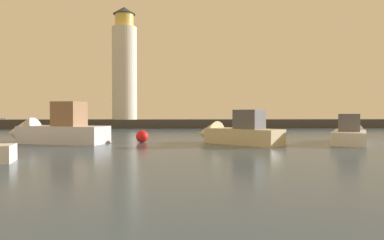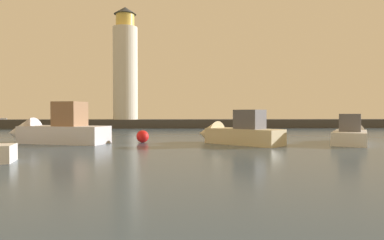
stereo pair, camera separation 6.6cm
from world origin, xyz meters
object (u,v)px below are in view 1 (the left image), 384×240
motorboat_2 (350,134)px  mooring_buoy (142,136)px  motorboat_1 (50,131)px  lighthouse (124,66)px  motorboat_0 (232,133)px

motorboat_2 → mooring_buoy: 18.64m
motorboat_1 → motorboat_2: size_ratio=1.15×
lighthouse → motorboat_1: lighthouse is taller
lighthouse → motorboat_1: bearing=-94.3°
lighthouse → motorboat_1: 30.71m
motorboat_1 → mooring_buoy: bearing=-0.3°
lighthouse → motorboat_0: size_ratio=2.58×
motorboat_0 → motorboat_2: size_ratio=0.87×
motorboat_1 → motorboat_0: bearing=-4.7°
motorboat_2 → mooring_buoy: bearing=178.4°
motorboat_1 → motorboat_2: (26.62, -0.54, -0.33)m
motorboat_2 → lighthouse: bearing=129.5°
lighthouse → mooring_buoy: 31.37m
motorboat_0 → mooring_buoy: bearing=170.9°
lighthouse → motorboat_2: size_ratio=2.25×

